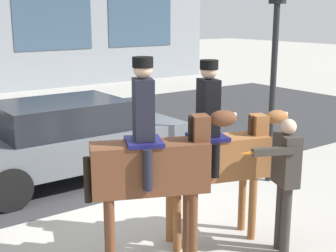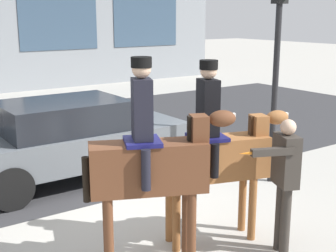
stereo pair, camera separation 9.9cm
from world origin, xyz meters
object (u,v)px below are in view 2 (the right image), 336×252
at_px(traffic_light, 278,38).
at_px(mounted_horse_lead, 151,161).
at_px(pedestrian_bystander, 285,176).
at_px(street_car_near_lane, 68,138).
at_px(mounted_horse_companion, 215,153).

bearing_deg(traffic_light, mounted_horse_lead, -159.90).
xyz_separation_m(mounted_horse_lead, pedestrian_bystander, (1.59, -0.69, -0.31)).
xyz_separation_m(mounted_horse_lead, street_car_near_lane, (0.46, 3.61, -0.57)).
height_order(pedestrian_bystander, traffic_light, traffic_light).
height_order(mounted_horse_companion, street_car_near_lane, mounted_horse_companion).
distance_m(street_car_near_lane, traffic_light, 4.29).
distance_m(mounted_horse_lead, pedestrian_bystander, 1.76).
xyz_separation_m(street_car_near_lane, traffic_light, (3.08, -2.32, 1.87)).
relative_size(pedestrian_bystander, traffic_light, 0.46).
bearing_deg(traffic_light, pedestrian_bystander, -134.54).
bearing_deg(street_car_near_lane, mounted_horse_companion, -79.77).
bearing_deg(street_car_near_lane, mounted_horse_lead, -97.20).
distance_m(mounted_horse_companion, street_car_near_lane, 3.59).
bearing_deg(mounted_horse_companion, pedestrian_bystander, -40.58).
height_order(mounted_horse_lead, street_car_near_lane, mounted_horse_lead).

